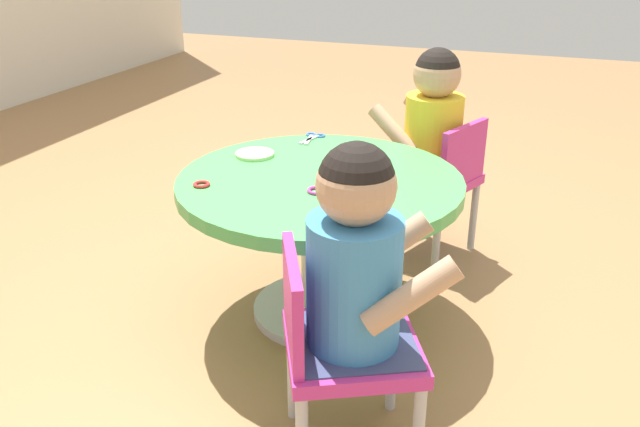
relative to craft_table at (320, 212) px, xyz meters
The scene contains 12 objects.
ground_plane 0.36m from the craft_table, ahead, with size 10.00×10.00×0.00m, color #9E7247.
craft_table is the anchor object (origin of this frame).
child_chair_left 0.62m from the craft_table, 155.80° to the right, with size 0.40×0.40×0.54m.
seated_child_left 0.64m from the craft_table, 152.10° to the right, with size 0.40×0.43×0.51m.
child_chair_right 0.62m from the craft_table, 24.98° to the right, with size 0.39×0.39×0.54m.
seated_child_right 0.64m from the craft_table, 21.28° to the right, with size 0.38×0.42×0.51m.
rolling_pin 0.20m from the craft_table, 41.67° to the right, with size 0.23×0.09×0.05m.
craft_scissors 0.41m from the craft_table, 24.27° to the left, with size 0.14×0.08×0.01m.
playdough_blob_0 0.32m from the craft_table, 67.56° to the left, with size 0.13×0.13×0.01m, color #B2E58C.
cookie_cutter_0 0.38m from the craft_table, 121.74° to the left, with size 0.05×0.05×0.01m, color red.
cookie_cutter_1 0.17m from the craft_table, 163.65° to the right, with size 0.06×0.06×0.01m, color #D83FA5.
cookie_cutter_2 0.25m from the craft_table, 29.69° to the right, with size 0.06×0.06×0.01m, color #4CB259.
Camera 1 is at (-1.74, -0.65, 1.19)m, focal length 36.87 mm.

